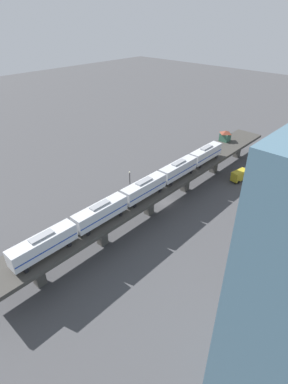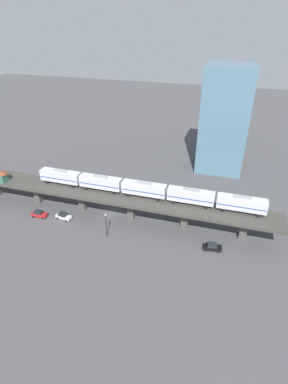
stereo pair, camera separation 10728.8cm
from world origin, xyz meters
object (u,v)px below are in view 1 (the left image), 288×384
at_px(street_car_red, 185,167).
at_px(subway_train, 144,188).
at_px(street_car_black, 51,244).
at_px(signal_hut, 225,135).
at_px(street_lamp, 130,181).
at_px(delivery_truck, 241,175).
at_px(street_car_white, 174,176).

bearing_deg(street_car_red, subway_train, 107.25).
xyz_separation_m(street_car_black, street_car_red, (0.68, -48.28, 0.00)).
bearing_deg(signal_hut, street_car_red, 72.79).
relative_size(subway_train, street_car_red, 13.77).
relative_size(signal_hut, street_car_red, 0.75).
distance_m(subway_train, street_lamp, 13.90).
distance_m(delivery_truck, street_lamp, 33.27).
bearing_deg(delivery_truck, street_car_red, 20.84).
relative_size(street_car_black, street_car_white, 1.01).
xyz_separation_m(street_car_white, street_lamp, (3.52, 14.76, 3.17)).
bearing_deg(delivery_truck, street_car_black, 74.56).
distance_m(signal_hut, delivery_truck, 15.57).
height_order(street_car_red, street_car_white, same).
bearing_deg(subway_train, delivery_truck, -101.33).
height_order(subway_train, street_lamp, subway_train).
xyz_separation_m(street_car_black, delivery_truck, (-14.98, -54.25, 0.82)).
bearing_deg(street_lamp, street_car_black, 96.63).
bearing_deg(street_car_black, street_car_white, -90.63).
distance_m(street_car_black, street_car_white, 41.15).
xyz_separation_m(subway_train, delivery_truck, (-6.87, -34.29, -7.51)).
xyz_separation_m(signal_hut, delivery_truck, (-11.21, 8.43, -6.76)).
distance_m(subway_train, signal_hut, 42.94).
distance_m(subway_train, street_car_black, 23.10).
xyz_separation_m(subway_train, signal_hut, (4.34, -42.72, -0.74)).
height_order(subway_train, street_car_red, subway_train).
bearing_deg(delivery_truck, street_lamp, 57.05).
height_order(signal_hut, delivery_truck, signal_hut).
relative_size(street_car_white, delivery_truck, 0.62).
distance_m(subway_train, street_car_red, 30.81).
bearing_deg(street_car_white, street_car_black, 89.37).
bearing_deg(delivery_truck, signal_hut, -36.95).
height_order(subway_train, street_car_white, subway_train).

